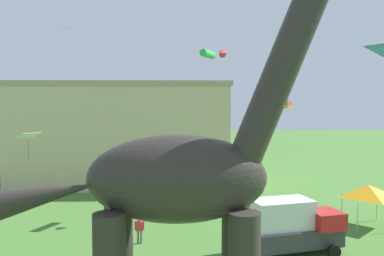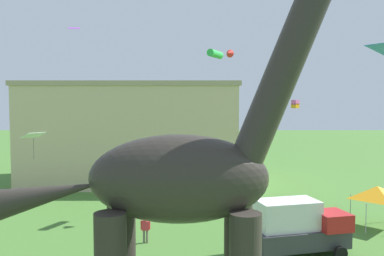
{
  "view_description": "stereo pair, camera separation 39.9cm",
  "coord_description": "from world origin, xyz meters",
  "px_view_note": "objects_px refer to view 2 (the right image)",
  "views": [
    {
      "loc": [
        3.07,
        -11.91,
        8.92
      ],
      "look_at": [
        3.54,
        3.56,
        7.96
      ],
      "focal_mm": 37.36,
      "sensor_mm": 36.0,
      "label": 1
    },
    {
      "loc": [
        3.47,
        -11.92,
        8.92
      ],
      "look_at": [
        3.54,
        3.56,
        7.96
      ],
      "focal_mm": 37.36,
      "sensor_mm": 36.0,
      "label": 2
    }
  ],
  "objects_px": {
    "kite_apex": "(293,104)",
    "kite_high_left": "(216,54)",
    "parked_box_truck": "(296,226)",
    "dinosaur_sculpture": "(175,179)",
    "person_far_spectator": "(144,227)",
    "kite_mid_right": "(72,28)",
    "kite_trailing": "(31,135)",
    "festival_canopy_tent": "(375,192)"
  },
  "relations": [
    {
      "from": "parked_box_truck",
      "to": "person_far_spectator",
      "type": "xyz_separation_m",
      "value": [
        -9.28,
        1.81,
        -0.63
      ]
    },
    {
      "from": "kite_trailing",
      "to": "dinosaur_sculpture",
      "type": "bearing_deg",
      "value": -24.05
    },
    {
      "from": "person_far_spectator",
      "to": "dinosaur_sculpture",
      "type": "bearing_deg",
      "value": -54.97
    },
    {
      "from": "parked_box_truck",
      "to": "kite_mid_right",
      "type": "distance_m",
      "value": 25.09
    },
    {
      "from": "festival_canopy_tent",
      "to": "kite_high_left",
      "type": "distance_m",
      "value": 15.81
    },
    {
      "from": "dinosaur_sculpture",
      "to": "kite_apex",
      "type": "distance_m",
      "value": 19.83
    },
    {
      "from": "person_far_spectator",
      "to": "parked_box_truck",
      "type": "bearing_deg",
      "value": 10.54
    },
    {
      "from": "kite_mid_right",
      "to": "kite_trailing",
      "type": "bearing_deg",
      "value": -79.65
    },
    {
      "from": "parked_box_truck",
      "to": "kite_apex",
      "type": "relative_size",
      "value": 8.79
    },
    {
      "from": "kite_trailing",
      "to": "kite_apex",
      "type": "height_order",
      "value": "kite_apex"
    },
    {
      "from": "parked_box_truck",
      "to": "kite_mid_right",
      "type": "relative_size",
      "value": 5.3
    },
    {
      "from": "kite_apex",
      "to": "festival_canopy_tent",
      "type": "bearing_deg",
      "value": -41.41
    },
    {
      "from": "parked_box_truck",
      "to": "kite_trailing",
      "type": "relative_size",
      "value": 4.9
    },
    {
      "from": "festival_canopy_tent",
      "to": "kite_high_left",
      "type": "xyz_separation_m",
      "value": [
        -11.16,
        4.26,
        10.35
      ]
    },
    {
      "from": "parked_box_truck",
      "to": "kite_apex",
      "type": "distance_m",
      "value": 11.95
    },
    {
      "from": "kite_trailing",
      "to": "kite_mid_right",
      "type": "xyz_separation_m",
      "value": [
        -3.23,
        17.69,
        8.08
      ]
    },
    {
      "from": "dinosaur_sculpture",
      "to": "kite_mid_right",
      "type": "distance_m",
      "value": 24.76
    },
    {
      "from": "parked_box_truck",
      "to": "festival_canopy_tent",
      "type": "bearing_deg",
      "value": 21.91
    },
    {
      "from": "kite_trailing",
      "to": "kite_apex",
      "type": "distance_m",
      "value": 21.34
    },
    {
      "from": "kite_trailing",
      "to": "kite_high_left",
      "type": "relative_size",
      "value": 0.55
    },
    {
      "from": "kite_mid_right",
      "to": "festival_canopy_tent",
      "type": "bearing_deg",
      "value": -17.53
    },
    {
      "from": "person_far_spectator",
      "to": "kite_trailing",
      "type": "distance_m",
      "value": 10.41
    },
    {
      "from": "kite_high_left",
      "to": "kite_apex",
      "type": "bearing_deg",
      "value": 0.29
    },
    {
      "from": "kite_mid_right",
      "to": "kite_apex",
      "type": "relative_size",
      "value": 1.66
    },
    {
      "from": "dinosaur_sculpture",
      "to": "kite_mid_right",
      "type": "bearing_deg",
      "value": 117.89
    },
    {
      "from": "kite_mid_right",
      "to": "kite_high_left",
      "type": "xyz_separation_m",
      "value": [
        12.54,
        -3.23,
        -2.65
      ]
    },
    {
      "from": "dinosaur_sculpture",
      "to": "kite_trailing",
      "type": "height_order",
      "value": "dinosaur_sculpture"
    },
    {
      "from": "kite_mid_right",
      "to": "kite_high_left",
      "type": "height_order",
      "value": "kite_mid_right"
    },
    {
      "from": "festival_canopy_tent",
      "to": "kite_high_left",
      "type": "height_order",
      "value": "kite_high_left"
    },
    {
      "from": "kite_trailing",
      "to": "parked_box_truck",
      "type": "bearing_deg",
      "value": 21.05
    },
    {
      "from": "parked_box_truck",
      "to": "kite_high_left",
      "type": "xyz_separation_m",
      "value": [
        -4.2,
        9.27,
        11.25
      ]
    },
    {
      "from": "kite_high_left",
      "to": "person_far_spectator",
      "type": "bearing_deg",
      "value": -124.25
    },
    {
      "from": "person_far_spectator",
      "to": "kite_apex",
      "type": "bearing_deg",
      "value": 54.94
    },
    {
      "from": "kite_apex",
      "to": "kite_high_left",
      "type": "xyz_separation_m",
      "value": [
        -6.29,
        -0.03,
        4.05
      ]
    },
    {
      "from": "parked_box_truck",
      "to": "kite_trailing",
      "type": "distance_m",
      "value": 15.59
    },
    {
      "from": "dinosaur_sculpture",
      "to": "festival_canopy_tent",
      "type": "relative_size",
      "value": 5.31
    },
    {
      "from": "festival_canopy_tent",
      "to": "kite_trailing",
      "type": "height_order",
      "value": "kite_trailing"
    },
    {
      "from": "dinosaur_sculpture",
      "to": "parked_box_truck",
      "type": "distance_m",
      "value": 11.54
    },
    {
      "from": "festival_canopy_tent",
      "to": "kite_high_left",
      "type": "relative_size",
      "value": 1.44
    },
    {
      "from": "dinosaur_sculpture",
      "to": "kite_high_left",
      "type": "relative_size",
      "value": 7.64
    },
    {
      "from": "parked_box_truck",
      "to": "kite_high_left",
      "type": "relative_size",
      "value": 2.71
    },
    {
      "from": "festival_canopy_tent",
      "to": "kite_apex",
      "type": "bearing_deg",
      "value": 138.59
    }
  ]
}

